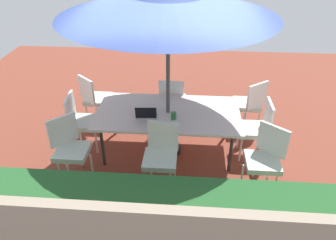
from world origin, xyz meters
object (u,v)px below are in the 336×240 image
Objects in this scene: cup at (174,116)px; chair_northwest at (265,157)px; chair_northeast at (70,146)px; patio_umbrella at (168,1)px; chair_south at (172,99)px; chair_southeast at (95,97)px; laptop at (146,114)px; chair_southwest at (250,102)px; chair_east at (81,119)px; dining_table at (168,114)px; chair_west at (257,126)px; chair_north at (161,153)px.

chair_northwest is at bearing 156.28° from cup.
patio_umbrella is at bearing -16.87° from chair_northeast.
chair_northwest and chair_south have the same top height.
chair_northwest is at bearing 135.96° from chair_south.
chair_northwest is 3.21m from chair_southeast.
patio_umbrella is 1.67m from laptop.
chair_southwest is 2.91× the size of laptop.
chair_northwest is 2.93m from chair_east.
dining_table is 2.31× the size of chair_northeast.
chair_west is 1.35m from cup.
patio_umbrella reaches higher than laptop.
chair_south reaches higher than cup.
chair_northwest reaches higher than dining_table.
chair_southeast is at bearing -28.88° from dining_table.
chair_southeast is at bearing -36.70° from chair_southwest.
chair_southwest reaches higher than cup.
chair_southwest is at bearing -154.95° from laptop.
chair_northwest is 2.09m from chair_south.
laptop is at bearing 29.62° from dining_table.
chair_east is 0.78m from chair_southeast.
patio_umbrella reaches higher than chair_west.
chair_east is 2.93m from chair_southwest.
chair_southeast is 1.82m from cup.
chair_west is 2.93m from chair_southeast.
chair_southwest is 1.00× the size of chair_northeast.
chair_south is at bearing -91.50° from dining_table.
chair_south is (-1.44, -0.80, 0.00)m from chair_east.
chair_east is 1.14m from laptop.
chair_north is at bearing -48.43° from chair_northeast.
chair_north is (1.45, 0.80, 0.00)m from chair_west.
chair_south is 8.81× the size of cup.
chair_northwest is (0.01, 0.77, 0.00)m from chair_west.
chair_east is (1.42, 0.01, -1.87)m from patio_umbrella.
patio_umbrella is 3.02× the size of chair_east.
chair_north is (0.04, 0.81, -1.87)m from patio_umbrella.
chair_north is (-1.37, 1.59, 0.00)m from chair_southeast.
chair_southwest and chair_north have the same top height.
patio_umbrella is 2.04m from chair_north.
chair_southeast is (2.82, -0.79, 0.00)m from chair_west.
chair_southwest is at bearing -16.58° from chair_northeast.
chair_south is (-0.02, -0.79, -0.15)m from dining_table.
chair_southeast and chair_south have the same top height.
chair_north is (-1.33, 0.07, 0.00)m from chair_northeast.
dining_table is 2.31× the size of chair_north.
cup is at bearing 116.17° from patio_umbrella.
chair_northwest is 1.45m from cup.
chair_south reaches higher than laptop.
dining_table is at bearing -94.57° from chair_east.
chair_northwest is at bearing 8.44° from chair_north.
patio_umbrella reaches higher than chair_northwest.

